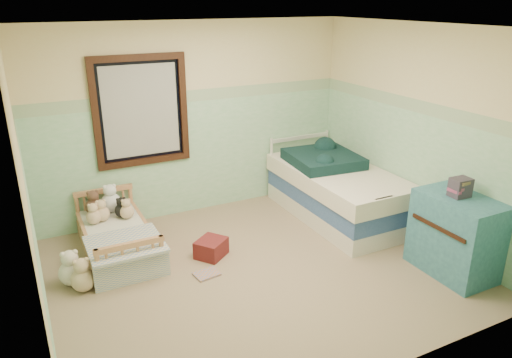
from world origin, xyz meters
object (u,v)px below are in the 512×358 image
floor_book (207,274)px  toddler_bed_frame (118,245)px  plush_floor_tan (83,280)px  twin_bed_frame (337,209)px  red_pillow (211,248)px  plush_floor_cream (72,273)px  dresser (456,235)px

floor_book → toddler_bed_frame: bearing=120.8°
toddler_bed_frame → plush_floor_tan: bearing=-127.2°
twin_bed_frame → red_pillow: twin_bed_frame is taller
red_pillow → floor_book: size_ratio=1.28×
twin_bed_frame → toddler_bed_frame: bearing=173.3°
plush_floor_cream → twin_bed_frame: size_ratio=0.13×
toddler_bed_frame → plush_floor_cream: 0.72m
red_pillow → twin_bed_frame: bearing=7.0°
plush_floor_cream → plush_floor_tan: plush_floor_cream is taller
toddler_bed_frame → floor_book: 1.17m
floor_book → twin_bed_frame: bearing=8.1°
dresser → red_pillow: size_ratio=2.65×
plush_floor_cream → dresser: 3.97m
toddler_bed_frame → plush_floor_cream: (-0.56, -0.46, 0.04)m
plush_floor_cream → floor_book: (1.28, -0.46, -0.12)m
plush_floor_tan → floor_book: plush_floor_tan is taller
toddler_bed_frame → red_pillow: bearing=-31.3°
toddler_bed_frame → plush_floor_cream: plush_floor_cream is taller
twin_bed_frame → plush_floor_tan: bearing=-174.9°
toddler_bed_frame → red_pillow: (0.92, -0.56, 0.01)m
toddler_bed_frame → floor_book: size_ratio=5.60×
twin_bed_frame → red_pillow: size_ratio=6.20×
plush_floor_cream → plush_floor_tan: size_ratio=1.07×
toddler_bed_frame → floor_book: (0.72, -0.91, -0.08)m
twin_bed_frame → red_pillow: bearing=-173.0°
toddler_bed_frame → twin_bed_frame: bearing=-6.7°
toddler_bed_frame → red_pillow: 1.08m
plush_floor_cream → dresser: (3.64, -1.56, 0.30)m
red_pillow → toddler_bed_frame: bearing=148.7°
plush_floor_cream → twin_bed_frame: plush_floor_cream is taller
dresser → twin_bed_frame: bearing=99.2°
plush_floor_tan → red_pillow: plush_floor_tan is taller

